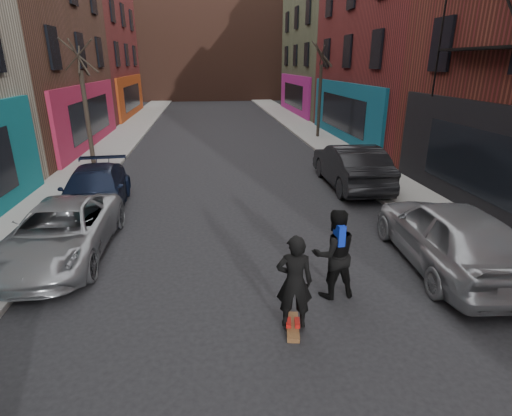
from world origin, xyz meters
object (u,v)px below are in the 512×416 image
object	(u,v)px
tree_right_far	(320,81)
parked_right_far	(449,234)
parked_right_end	(350,165)
tree_left_far	(84,92)
skateboard	(293,327)
skateboarder	(294,282)
parked_left_end	(95,191)
pedestrian	(334,253)
parked_left_far	(61,232)

from	to	relation	value
tree_right_far	parked_right_far	xyz separation A→B (m)	(-1.60, -17.11, -2.69)
parked_right_far	parked_right_end	world-z (taller)	parked_right_end
tree_right_far	tree_left_far	bearing A→B (deg)	-154.18
tree_left_far	skateboard	distance (m)	15.01
tree_left_far	tree_right_far	size ratio (longest dim) A/B	0.96
tree_left_far	skateboarder	size ratio (longest dim) A/B	3.65
parked_left_end	skateboard	bearing A→B (deg)	-58.30
skateboarder	tree_right_far	bearing A→B (deg)	-96.76
tree_left_far	tree_right_far	bearing A→B (deg)	25.82
parked_right_far	pedestrian	size ratio (longest dim) A/B	2.56
tree_right_far	skateboarder	xyz separation A→B (m)	(-5.70, -19.02, -2.54)
skateboard	skateboarder	bearing A→B (deg)	0.00
skateboarder	skateboard	bearing A→B (deg)	-0.00
tree_left_far	parked_right_end	world-z (taller)	tree_left_far
parked_right_far	tree_right_far	bearing A→B (deg)	-91.15
tree_left_far	parked_right_end	bearing A→B (deg)	-22.40
tree_right_far	parked_left_far	world-z (taller)	tree_right_far
skateboard	pedestrian	bearing A→B (deg)	54.62
parked_right_far	skateboarder	world-z (taller)	skateboarder
skateboard	skateboarder	distance (m)	0.94
pedestrian	tree_right_far	bearing A→B (deg)	-109.74
tree_left_far	skateboard	xyz separation A→B (m)	(6.70, -13.02, -3.33)
parked_left_end	skateboarder	bearing A→B (deg)	-58.30
parked_left_far	parked_left_end	xyz separation A→B (m)	(0.00, 3.31, 0.03)
tree_right_far	pedestrian	size ratio (longest dim) A/B	3.55
parked_right_end	skateboarder	size ratio (longest dim) A/B	2.86
parked_left_far	parked_left_end	distance (m)	3.31
parked_left_far	pedestrian	bearing A→B (deg)	-22.05
tree_right_far	skateboard	xyz separation A→B (m)	(-5.70, -19.02, -3.48)
parked_left_far	skateboarder	distance (m)	6.25
parked_left_end	tree_right_far	bearing A→B (deg)	43.56
tree_left_far	parked_left_far	bearing A→B (deg)	-80.36
parked_left_end	parked_right_far	bearing A→B (deg)	-33.23
parked_left_far	parked_right_end	xyz separation A→B (m)	(9.20, 4.97, 0.17)
tree_right_far	skateboard	world-z (taller)	tree_right_far
parked_right_far	skateboard	world-z (taller)	parked_right_far
tree_left_far	parked_left_end	world-z (taller)	tree_left_far
parked_right_end	skateboarder	xyz separation A→B (m)	(-4.10, -8.57, 0.15)
parked_right_end	skateboarder	bearing A→B (deg)	65.81
parked_left_end	parked_right_end	xyz separation A→B (m)	(9.20, 1.66, 0.14)
tree_left_far	parked_left_end	distance (m)	6.86
parked_left_far	skateboarder	world-z (taller)	skateboarder
tree_right_far	skateboarder	world-z (taller)	tree_right_far
tree_left_far	parked_right_far	distance (m)	15.70
tree_left_far	parked_left_end	size ratio (longest dim) A/B	1.36
parked_left_far	skateboarder	xyz separation A→B (m)	(5.10, -3.60, 0.32)
tree_left_far	skateboarder	distance (m)	14.83
parked_left_far	parked_right_end	distance (m)	10.46
skateboarder	pedestrian	bearing A→B (deg)	-125.38
parked_left_far	parked_right_far	distance (m)	9.36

